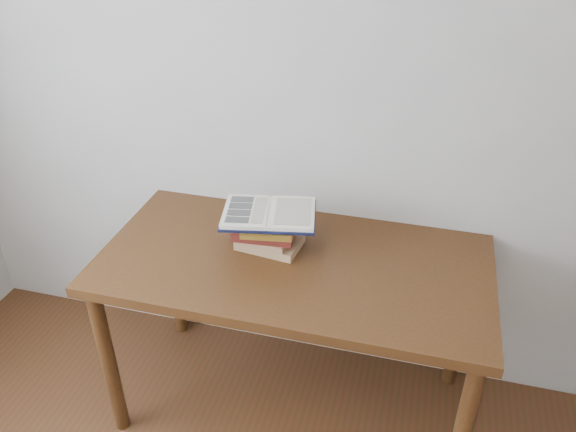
# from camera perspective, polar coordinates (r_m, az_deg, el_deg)

# --- Properties ---
(desk) EXTENTS (1.48, 0.74, 0.79)m
(desk) POSITION_cam_1_polar(r_m,az_deg,el_deg) (2.18, 0.54, -6.53)
(desk) COLOR #4B2912
(desk) RESTS_ON ground
(book_stack) EXTENTS (0.27, 0.21, 0.15)m
(book_stack) POSITION_cam_1_polar(r_m,az_deg,el_deg) (2.16, -2.19, -1.48)
(book_stack) COLOR tan
(book_stack) RESTS_ON desk
(open_book) EXTENTS (0.39, 0.30, 0.03)m
(open_book) POSITION_cam_1_polar(r_m,az_deg,el_deg) (2.10, -1.92, 0.26)
(open_book) COLOR black
(open_book) RESTS_ON book_stack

